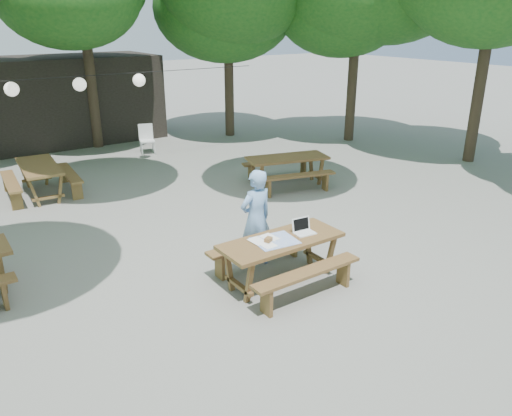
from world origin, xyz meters
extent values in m
plane|color=#63635F|center=(0.00, 0.00, 0.00)|extent=(80.00, 80.00, 0.00)
cube|color=black|center=(0.50, 10.50, 1.40)|extent=(6.00, 3.00, 2.80)
cube|color=brown|center=(0.50, -1.60, 0.72)|extent=(2.00, 0.80, 0.06)
cube|color=brown|center=(0.50, -2.25, 0.45)|extent=(1.90, 0.28, 0.05)
cube|color=brown|center=(0.50, -0.95, 0.45)|extent=(1.90, 0.28, 0.05)
cube|color=brown|center=(0.50, -1.60, 0.34)|extent=(1.70, 0.70, 0.69)
cube|color=brown|center=(3.61, 2.23, 0.72)|extent=(2.14, 1.30, 0.06)
cube|color=brown|center=(3.44, 1.60, 0.45)|extent=(1.91, 0.77, 0.05)
cube|color=brown|center=(3.78, 2.86, 0.45)|extent=(1.91, 0.77, 0.05)
cube|color=brown|center=(3.61, 2.23, 0.34)|extent=(1.82, 1.12, 0.69)
cube|color=brown|center=(-1.66, 4.98, 0.72)|extent=(0.93, 2.05, 0.06)
cube|color=brown|center=(-1.01, 4.94, 0.45)|extent=(0.40, 1.91, 0.05)
cube|color=brown|center=(-2.31, 5.03, 0.45)|extent=(0.40, 1.91, 0.05)
cube|color=brown|center=(-1.66, 4.98, 0.34)|extent=(0.81, 1.74, 0.69)
imported|color=#77A2D9|center=(0.50, -0.90, 0.85)|extent=(0.65, 0.45, 1.71)
cube|color=silver|center=(1.99, 7.22, 0.40)|extent=(0.54, 0.54, 0.04)
cube|color=silver|center=(2.04, 7.41, 0.66)|extent=(0.43, 0.16, 0.48)
cube|color=silver|center=(1.99, 7.22, 0.19)|extent=(0.52, 0.52, 0.38)
cube|color=white|center=(0.93, -1.65, 0.76)|extent=(0.35, 0.26, 0.02)
cube|color=white|center=(0.94, -1.54, 0.88)|extent=(0.33, 0.09, 0.23)
cube|color=black|center=(0.94, -1.54, 0.88)|extent=(0.28, 0.07, 0.19)
cube|color=blue|center=(0.37, -1.60, 0.75)|extent=(0.71, 0.62, 0.01)
cube|color=white|center=(0.19, -1.65, 0.76)|extent=(0.22, 0.30, 0.00)
cube|color=white|center=(0.36, -1.47, 0.76)|extent=(0.23, 0.31, 0.00)
cube|color=white|center=(0.13, -1.47, 0.76)|extent=(0.23, 0.31, 0.00)
cube|color=brown|center=(0.26, -1.58, 0.80)|extent=(0.16, 0.14, 0.06)
cylinder|color=black|center=(0.50, 6.00, 2.60)|extent=(9.00, 0.02, 0.02)
sphere|color=white|center=(-1.80, 6.00, 2.40)|extent=(0.34, 0.34, 0.34)
sphere|color=white|center=(-0.20, 6.00, 2.40)|extent=(0.34, 0.34, 0.34)
sphere|color=white|center=(1.40, 6.00, 2.40)|extent=(0.34, 0.34, 0.34)
cylinder|color=#2D2319|center=(1.00, 9.00, 2.21)|extent=(0.32, 0.32, 4.42)
cylinder|color=#2D2319|center=(5.50, 8.00, 2.25)|extent=(0.32, 0.32, 4.50)
cylinder|color=#2D2319|center=(8.50, 5.00, 2.22)|extent=(0.32, 0.32, 4.44)
cylinder|color=#2D2319|center=(9.50, 1.00, 2.43)|extent=(0.32, 0.32, 4.87)
camera|label=1|loc=(-3.88, -7.23, 4.00)|focal=35.00mm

